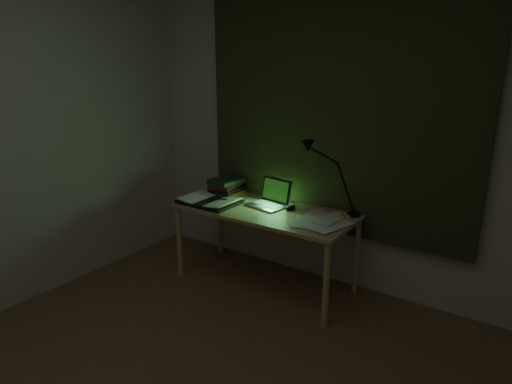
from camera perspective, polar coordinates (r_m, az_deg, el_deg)
wall_back at (r=3.39m, az=10.30°, el=7.99°), size 3.50×0.00×2.50m
curtain at (r=3.33m, az=10.19°, el=11.32°), size 2.20×0.06×2.00m
desk at (r=3.49m, az=1.12°, el=-7.37°), size 1.42×0.62×0.65m
laptop at (r=3.40m, az=1.33°, el=-0.23°), size 0.35×0.38×0.21m
open_textbook at (r=3.53m, az=-6.21°, el=-1.19°), size 0.47×0.33×0.04m
book_stack at (r=3.75m, az=-3.92°, el=0.73°), size 0.22×0.27×0.14m
loose_papers at (r=3.15m, az=8.80°, el=-3.71°), size 0.38×0.39×0.02m
mouse at (r=3.36m, az=4.61°, el=-2.08°), size 0.08×0.11×0.04m
sticky_yellow at (r=3.27m, az=11.89°, el=-3.11°), size 0.09×0.09×0.02m
sticky_pink at (r=3.35m, az=9.63°, el=-2.53°), size 0.08×0.08×0.02m
desk_lamp at (r=3.23m, az=13.21°, el=1.51°), size 0.38×0.30×0.55m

